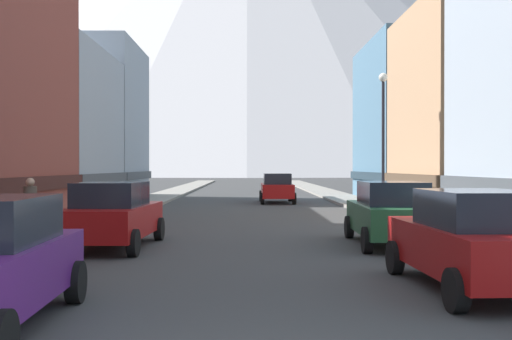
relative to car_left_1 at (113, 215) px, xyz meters
The scene contains 13 objects.
sidewalk_left 23.84m from the car_left_1, 95.89° to the left, with size 2.50×100.00×0.15m, color gray.
sidewalk_right 25.76m from the car_left_1, 67.02° to the left, with size 2.50×100.00×0.15m, color gray.
storefront_left_2 17.23m from the car_left_1, 118.59° to the left, with size 9.14×9.58×8.19m.
storefront_left_3 26.11m from the car_left_1, 109.12° to the left, with size 9.80×8.93×10.31m.
storefront_right_3 27.65m from the car_left_1, 55.10° to the left, with size 9.00×10.66×10.15m.
car_left_1 is the anchor object (origin of this frame).
car_right_0 9.51m from the car_left_1, 36.94° to the right, with size 2.19×4.46×1.78m.
car_right_1 7.61m from the car_left_1, ahead, with size 2.18×4.45×1.78m.
car_driving_0 20.96m from the car_left_1, 75.06° to the left, with size 2.06×4.40×1.78m.
potted_plant_1 11.33m from the car_left_1, 17.44° to the left, with size 0.59×0.59×0.85m.
pedestrian_1 2.53m from the car_left_1, 165.45° to the left, with size 0.36×0.36×1.73m.
streetlamp_right 12.71m from the car_left_1, 42.09° to the left, with size 0.36×0.36×5.86m.
mountain_backdrop 257.43m from the car_left_1, 89.19° to the left, with size 297.00×297.00×134.51m, color silver.
Camera 1 is at (-0.18, -5.04, 2.19)m, focal length 42.54 mm.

